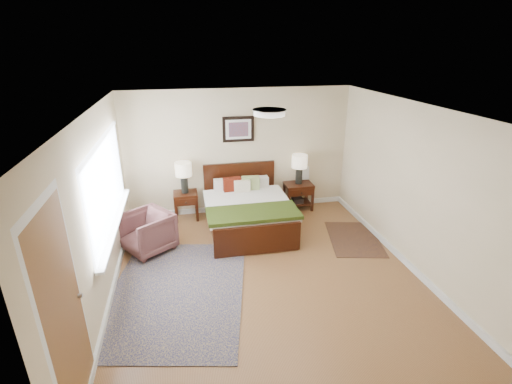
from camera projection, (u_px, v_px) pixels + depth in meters
floor at (267, 275)px, 5.63m from camera, size 5.00×5.00×0.00m
back_wall at (239, 152)px, 7.43m from camera, size 4.50×0.04×2.50m
front_wall at (342, 323)px, 2.89m from camera, size 4.50×0.04×2.50m
left_wall at (97, 214)px, 4.74m from camera, size 0.04×5.00×2.50m
right_wall at (413, 188)px, 5.58m from camera, size 0.04×5.00×2.50m
ceiling at (269, 109)px, 4.69m from camera, size 4.50×5.00×0.02m
window at (109, 185)px, 5.34m from camera, size 0.11×2.72×1.32m
door at (65, 316)px, 3.22m from camera, size 0.06×1.00×2.18m
ceil_fixture at (269, 112)px, 4.71m from camera, size 0.44×0.44×0.08m
bed at (247, 206)px, 6.88m from camera, size 1.58×1.89×1.02m
wall_art at (238, 129)px, 7.23m from camera, size 0.62×0.05×0.50m
nightstand_left at (186, 199)px, 7.30m from camera, size 0.47×0.42×0.55m
nightstand_right at (298, 193)px, 7.77m from camera, size 0.57×0.43×0.57m
lamp_left at (184, 172)px, 7.12m from camera, size 0.31×0.31×0.61m
lamp_right at (299, 164)px, 7.55m from camera, size 0.31×0.31×0.61m
armchair at (147, 232)px, 6.20m from camera, size 1.04×1.03×0.68m
rug_persian at (177, 291)px, 5.26m from camera, size 2.36×2.95×0.01m
rug_navy at (354, 239)px, 6.68m from camera, size 1.13×1.46×0.01m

